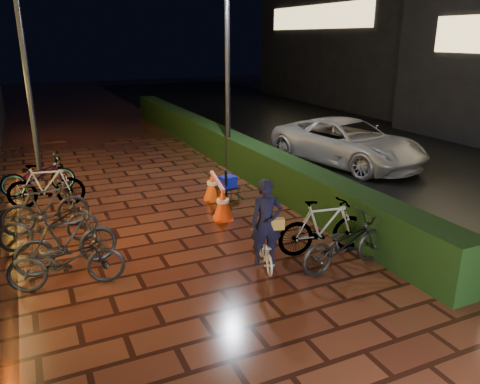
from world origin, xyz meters
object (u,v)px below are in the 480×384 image
cyclist (266,236)px  traffic_barrier (217,194)px  van (347,142)px  cart_assembly (228,183)px

cyclist → traffic_barrier: cyclist is taller
cyclist → traffic_barrier: 3.15m
van → cart_assembly: size_ratio=5.44×
van → traffic_barrier: size_ratio=2.83×
van → traffic_barrier: van is taller
cyclist → traffic_barrier: size_ratio=0.90×
traffic_barrier → cart_assembly: size_ratio=1.92×
van → cart_assembly: van is taller
traffic_barrier → cart_assembly: 0.56m
van → cyclist: 7.72m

